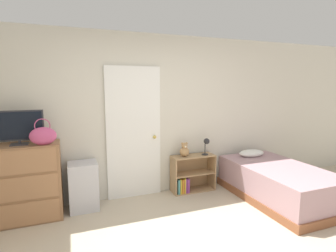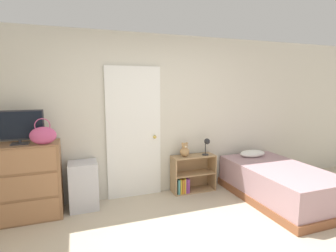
# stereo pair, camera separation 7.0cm
# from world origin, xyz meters

# --- Properties ---
(wall_back) EXTENTS (10.00, 0.06, 2.55)m
(wall_back) POSITION_xyz_m (0.00, 2.06, 1.27)
(wall_back) COLOR beige
(wall_back) RESTS_ON ground_plane
(door_closed) EXTENTS (0.85, 0.09, 2.05)m
(door_closed) POSITION_xyz_m (-0.18, 2.01, 1.02)
(door_closed) COLOR white
(door_closed) RESTS_ON ground_plane
(dresser) EXTENTS (0.95, 0.46, 1.02)m
(dresser) POSITION_xyz_m (-1.72, 1.78, 0.51)
(dresser) COLOR #996B47
(dresser) RESTS_ON ground_plane
(tv) EXTENTS (0.59, 0.16, 0.44)m
(tv) POSITION_xyz_m (-1.71, 1.77, 1.24)
(tv) COLOR #2D2D33
(tv) RESTS_ON dresser
(handbag) EXTENTS (0.32, 0.11, 0.34)m
(handbag) POSITION_xyz_m (-1.42, 1.65, 1.14)
(handbag) COLOR #C64C7F
(handbag) RESTS_ON dresser
(storage_bin) EXTENTS (0.40, 0.37, 0.68)m
(storage_bin) POSITION_xyz_m (-0.97, 1.83, 0.34)
(storage_bin) COLOR silver
(storage_bin) RESTS_ON ground_plane
(bookshelf) EXTENTS (0.73, 0.28, 0.61)m
(bookshelf) POSITION_xyz_m (0.73, 1.88, 0.26)
(bookshelf) COLOR tan
(bookshelf) RESTS_ON ground_plane
(teddy_bear) EXTENTS (0.16, 0.16, 0.24)m
(teddy_bear) POSITION_xyz_m (0.63, 1.87, 0.71)
(teddy_bear) COLOR tan
(teddy_bear) RESTS_ON bookshelf
(desk_lamp) EXTENTS (0.13, 0.12, 0.28)m
(desk_lamp) POSITION_xyz_m (1.01, 1.83, 0.81)
(desk_lamp) COLOR #262628
(desk_lamp) RESTS_ON bookshelf
(bed) EXTENTS (1.06, 1.82, 0.64)m
(bed) POSITION_xyz_m (1.88, 1.11, 0.27)
(bed) COLOR brown
(bed) RESTS_ON ground_plane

